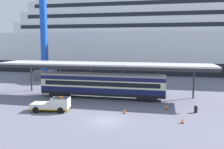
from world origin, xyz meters
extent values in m
plane|color=slate|center=(0.00, 0.00, 0.00)|extent=(400.00, 400.00, 0.00)
cube|color=black|center=(19.35, 53.86, 1.84)|extent=(129.60, 25.00, 3.69)
cube|color=white|center=(19.35, 53.86, 7.99)|extent=(129.60, 25.00, 8.61)
cube|color=white|center=(19.35, 53.86, 13.86)|extent=(119.24, 23.00, 3.13)
cube|color=black|center=(19.35, 42.41, 14.02)|extent=(114.05, 0.12, 1.13)
cube|color=white|center=(19.35, 53.86, 17.00)|extent=(114.47, 22.08, 3.13)
cube|color=black|center=(19.35, 42.87, 17.15)|extent=(109.49, 0.12, 1.13)
cube|color=white|center=(19.35, 53.86, 20.13)|extent=(109.70, 21.16, 3.13)
cube|color=black|center=(19.35, 43.33, 20.29)|extent=(104.93, 0.12, 1.13)
cube|color=silver|center=(-3.47, 12.04, 5.70)|extent=(35.72, 6.17, 0.25)
cube|color=#2A2A2A|center=(-3.47, 9.05, 5.33)|extent=(35.72, 0.20, 0.50)
cylinder|color=#2A2A2A|center=(-18.35, 14.72, 2.79)|extent=(0.28, 0.28, 5.58)
cylinder|color=#2A2A2A|center=(-12.39, 14.72, 2.79)|extent=(0.28, 0.28, 5.58)
cylinder|color=#2A2A2A|center=(-6.44, 14.72, 2.79)|extent=(0.28, 0.28, 5.58)
cylinder|color=#2A2A2A|center=(-0.49, 14.72, 2.79)|extent=(0.28, 0.28, 5.58)
cylinder|color=#2A2A2A|center=(5.46, 14.72, 2.79)|extent=(0.28, 0.28, 5.58)
cylinder|color=#2A2A2A|center=(11.42, 14.72, 2.79)|extent=(0.28, 0.28, 5.58)
cube|color=black|center=(-3.47, 11.54, 0.85)|extent=(20.76, 2.80, 0.40)
cube|color=#141947|center=(-3.47, 11.54, 1.50)|extent=(20.76, 2.80, 0.90)
cube|color=beige|center=(-3.47, 11.54, 2.55)|extent=(20.76, 2.80, 1.20)
cube|color=black|center=(-3.47, 10.17, 2.60)|extent=(19.10, 0.08, 0.72)
cube|color=#141947|center=(-3.47, 11.54, 3.45)|extent=(20.76, 2.80, 0.60)
cube|color=#9C9C9C|center=(-3.47, 11.54, 3.93)|extent=(20.76, 2.69, 0.36)
cube|color=black|center=(-10.94, 11.54, 0.45)|extent=(3.20, 2.35, 0.50)
cylinder|color=black|center=(-11.84, 10.36, 0.42)|extent=(0.84, 0.12, 0.84)
cylinder|color=black|center=(-10.04, 10.36, 0.42)|extent=(0.84, 0.12, 0.84)
cube|color=black|center=(4.01, 11.54, 0.45)|extent=(3.20, 2.35, 0.50)
cylinder|color=black|center=(3.11, 10.36, 0.42)|extent=(0.84, 0.12, 0.84)
cylinder|color=black|center=(4.91, 10.36, 0.42)|extent=(0.84, 0.12, 0.84)
cube|color=silver|center=(-8.39, 2.46, 0.58)|extent=(5.44, 2.74, 0.36)
cube|color=#F2B20C|center=(-8.39, 2.46, 0.45)|extent=(5.44, 2.76, 0.12)
cube|color=silver|center=(-6.95, 2.67, 1.31)|extent=(2.54, 2.23, 1.10)
cube|color=#19232D|center=(-6.95, 2.67, 1.66)|extent=(2.33, 2.12, 0.44)
cube|color=orange|center=(-6.95, 2.67, 1.94)|extent=(0.58, 0.28, 0.16)
cube|color=silver|center=(-9.41, 2.31, 0.94)|extent=(3.16, 2.33, 0.36)
cylinder|color=black|center=(-6.89, 3.69, 0.40)|extent=(0.83, 0.36, 0.80)
cylinder|color=black|center=(-6.59, 1.71, 0.40)|extent=(0.83, 0.36, 0.80)
cylinder|color=black|center=(-10.18, 3.20, 0.40)|extent=(0.83, 0.36, 0.80)
cylinder|color=black|center=(-9.89, 1.22, 0.40)|extent=(0.83, 0.36, 0.80)
cube|color=black|center=(1.61, 3.51, 0.02)|extent=(0.36, 0.36, 0.04)
cone|color=#EA590F|center=(1.61, 3.51, 0.39)|extent=(0.30, 0.30, 0.70)
cylinder|color=white|center=(1.61, 3.51, 0.42)|extent=(0.17, 0.17, 0.10)
cube|color=black|center=(7.06, 6.78, 0.02)|extent=(0.36, 0.36, 0.04)
cone|color=#EA590F|center=(7.06, 6.78, 0.39)|extent=(0.30, 0.30, 0.70)
cylinder|color=white|center=(7.06, 6.78, 0.42)|extent=(0.17, 0.17, 0.10)
cube|color=black|center=(8.83, 1.01, 0.02)|extent=(0.36, 0.36, 0.04)
cone|color=#EA590F|center=(8.83, 1.01, 0.38)|extent=(0.30, 0.30, 0.69)
cylinder|color=white|center=(8.83, 1.01, 0.42)|extent=(0.17, 0.17, 0.10)
cube|color=#595960|center=(-22.54, 28.39, 1.20)|extent=(4.40, 4.40, 2.40)
cube|color=blue|center=(-22.54, 28.39, 19.11)|extent=(1.30, 1.30, 33.41)
cylinder|color=black|center=(10.83, 5.91, 0.35)|extent=(0.44, 0.44, 0.70)
sphere|color=black|center=(10.83, 5.91, 0.72)|extent=(0.48, 0.48, 0.48)
camera|label=1|loc=(6.69, -27.35, 9.26)|focal=39.28mm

